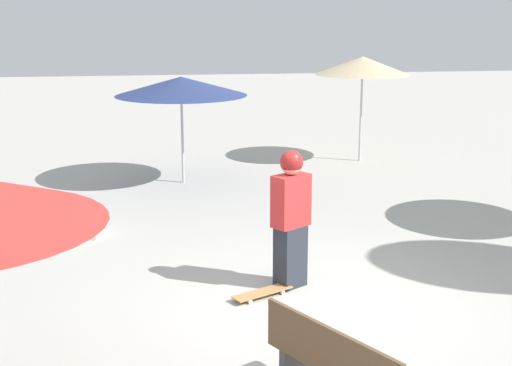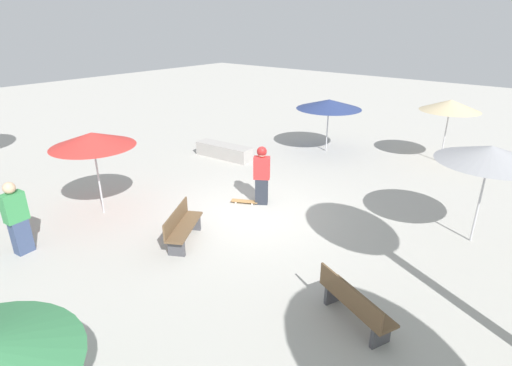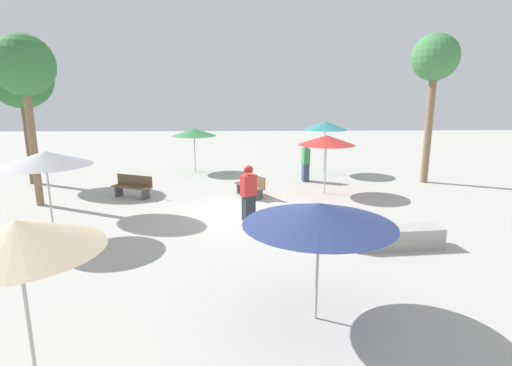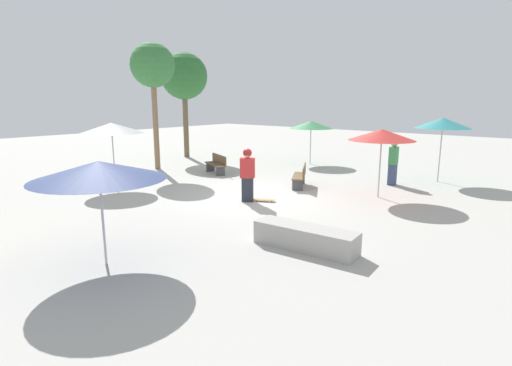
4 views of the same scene
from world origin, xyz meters
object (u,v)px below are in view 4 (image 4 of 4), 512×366
bench_far (216,164)px  palm_tree_right (153,67)px  bench_near (300,176)px  shade_umbrella_teal (443,123)px  skater_main (247,173)px  shade_umbrella_green (311,125)px  concrete_ledge (305,238)px  shade_umbrella_navy (99,170)px  shade_umbrella_red (382,135)px  shade_umbrella_grey (111,128)px  skateboard (263,200)px  bystander_watching (393,163)px  palm_tree_far_back (184,77)px

bench_far → palm_tree_right: 5.39m
bench_near → shade_umbrella_teal: (-3.75, -4.48, 1.95)m
skater_main → shade_umbrella_green: bearing=74.9°
concrete_ledge → shade_umbrella_navy: bearing=50.9°
concrete_ledge → shade_umbrella_teal: shade_umbrella_teal is taller
shade_umbrella_navy → shade_umbrella_teal: 13.44m
shade_umbrella_red → shade_umbrella_grey: bearing=30.1°
shade_umbrella_teal → skateboard: bearing=64.1°
bystander_watching → bench_near: bearing=-50.3°
skateboard → palm_tree_far_back: 12.06m
shade_umbrella_navy → palm_tree_right: (8.59, -7.67, 2.82)m
shade_umbrella_green → shade_umbrella_teal: size_ratio=0.87×
shade_umbrella_red → skater_main: bearing=47.1°
palm_tree_far_back → shade_umbrella_navy: bearing=133.4°
shade_umbrella_teal → palm_tree_right: size_ratio=0.44×
shade_umbrella_red → palm_tree_far_back: 13.00m
skateboard → shade_umbrella_navy: 6.36m
palm_tree_far_back → palm_tree_right: size_ratio=1.00×
skater_main → bystander_watching: 6.22m
palm_tree_right → bystander_watching: 11.44m
bench_near → shade_umbrella_teal: bearing=-70.0°
skater_main → palm_tree_far_back: bearing=116.5°
shade_umbrella_grey → palm_tree_far_back: palm_tree_far_back is taller
concrete_ledge → bystander_watching: (1.16, -8.03, 0.62)m
skateboard → palm_tree_far_back: size_ratio=0.14×
shade_umbrella_green → shade_umbrella_teal: (-6.49, 0.56, 0.35)m
bench_near → shade_umbrella_red: shade_umbrella_red is taller
shade_umbrella_navy → bystander_watching: (-1.53, -11.34, -1.06)m
skateboard → shade_umbrella_green: (3.03, -7.68, 1.97)m
bench_near → palm_tree_right: palm_tree_right is taller
shade_umbrella_grey → palm_tree_far_back: (4.15, -7.11, 2.28)m
bench_far → palm_tree_right: bearing=40.7°
shade_umbrella_teal → palm_tree_far_back: 13.68m
concrete_ledge → skater_main: bearing=-32.3°
bench_near → skateboard: bearing=156.2°
bench_far → shade_umbrella_navy: size_ratio=0.63×
shade_umbrella_red → bystander_watching: 2.67m
shade_umbrella_grey → skateboard: bearing=-161.8°
shade_umbrella_red → bench_far: bearing=3.0°
skateboard → bench_far: bearing=123.6°
bench_near → shade_umbrella_teal: shade_umbrella_teal is taller
bystander_watching → palm_tree_far_back: bearing=-96.3°
shade_umbrella_teal → bystander_watching: 2.64m
skater_main → concrete_ledge: 4.56m
shade_umbrella_green → palm_tree_far_back: size_ratio=0.38×
shade_umbrella_green → shade_umbrella_teal: bearing=175.1°
concrete_ledge → bench_far: size_ratio=1.48×
shade_umbrella_green → shade_umbrella_navy: shade_umbrella_green is taller
skateboard → palm_tree_far_back: bearing=124.3°
skater_main → shade_umbrella_teal: shade_umbrella_teal is taller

